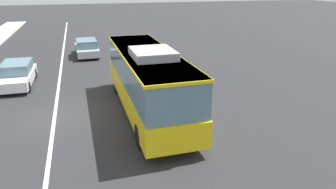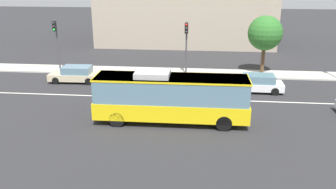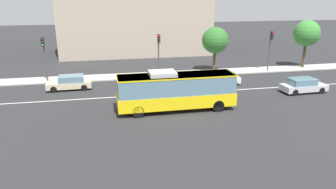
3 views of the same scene
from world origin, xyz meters
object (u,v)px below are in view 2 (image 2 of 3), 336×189
Objects in this scene: transit_bus at (171,96)px; sedan_white at (256,83)px; traffic_light_mid_block at (186,40)px; street_tree_kerbside_centre at (265,33)px; sedan_beige at (76,74)px; traffic_light_far_corner at (56,37)px.

transit_bus is 9.64m from sedan_white.
traffic_light_mid_block reaches higher than transit_bus.
transit_bus is 11.13m from traffic_light_mid_block.
transit_bus is 1.76× the size of street_tree_kerbside_centre.
sedan_white is at bearing -103.29° from street_tree_kerbside_centre.
sedan_white is at bearing 46.75° from transit_bus.
street_tree_kerbside_centre is at bearing 57.81° from transit_bus.
sedan_white is 7.79m from traffic_light_mid_block.
traffic_light_mid_block is (9.89, 2.77, 2.84)m from sedan_beige.
traffic_light_mid_block is 7.62m from street_tree_kerbside_centre.
traffic_light_far_corner reaches higher than sedan_white.
sedan_beige is (-15.97, 1.19, 0.00)m from sedan_white.
traffic_light_mid_block is at bearing -167.21° from street_tree_kerbside_centre.
sedan_beige is 18.17m from street_tree_kerbside_centre.
traffic_light_mid_block and traffic_light_far_corner have the same top height.
traffic_light_far_corner is 20.07m from street_tree_kerbside_centre.
sedan_white is 19.30m from traffic_light_far_corner.
sedan_beige is 4.82m from traffic_light_far_corner.
transit_bus is 1.93× the size of traffic_light_far_corner.
traffic_light_far_corner is (-12.58, 0.04, 0.00)m from traffic_light_mid_block.
traffic_light_mid_block is 12.58m from traffic_light_far_corner.
street_tree_kerbside_centre reaches higher than sedan_beige.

